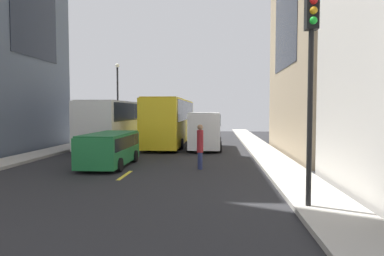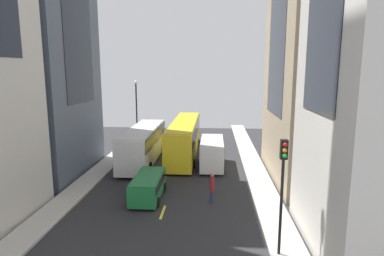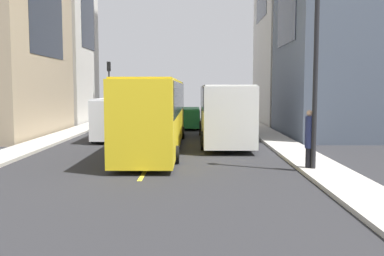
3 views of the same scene
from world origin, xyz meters
name	(u,v)px [view 2 (image 2 of 3)]	position (x,y,z in m)	size (l,w,h in m)	color
ground_plane	(180,164)	(0.00, 0.00, 0.00)	(39.52, 39.52, 0.00)	#28282B
sidewalk_west	(109,162)	(-6.83, 0.00, 0.07)	(1.86, 44.00, 0.15)	#B2ADA3
sidewalk_east	(253,165)	(6.83, 0.00, 0.07)	(1.86, 44.00, 0.15)	#B2ADA3
lane_stripe_1	(163,212)	(0.00, -10.50, 0.01)	(0.16, 2.00, 0.01)	yellow
lane_stripe_2	(180,164)	(0.00, 0.00, 0.01)	(0.16, 2.00, 0.01)	yellow
lane_stripe_3	(189,141)	(0.00, 10.50, 0.01)	(0.16, 2.00, 0.01)	yellow
lane_stripe_4	(194,127)	(0.00, 21.00, 0.01)	(0.16, 2.00, 0.01)	yellow
building_west_1	(18,10)	(-12.82, -2.90, 13.56)	(9.82, 9.90, 27.13)	#4C5666
building_east_1	(318,31)	(11.01, -3.02, 11.77)	(6.17, 11.64, 23.53)	tan
city_bus_white	(143,142)	(-3.60, 0.58, 2.01)	(2.81, 11.01, 3.35)	silver
streetcar_yellow	(185,135)	(0.11, 3.54, 2.13)	(2.70, 14.35, 3.59)	yellow
delivery_van_white	(212,151)	(3.00, -0.61, 1.51)	(2.25, 5.62, 2.58)	white
car_green_0	(148,185)	(-1.36, -8.27, 0.96)	(1.99, 4.58, 1.62)	#1E7238
pedestrian_waiting_curb	(138,131)	(-6.26, 9.68, 1.33)	(0.31, 0.31, 2.20)	black
pedestrian_crossing_near	(212,187)	(3.06, -8.79, 1.14)	(0.30, 0.30, 2.07)	navy
traffic_light_near_corner	(283,176)	(6.29, -15.04, 4.04)	(0.32, 0.44, 5.57)	black
streetlamp_near	(136,104)	(-6.39, 9.85, 4.65)	(0.44, 0.44, 7.38)	black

